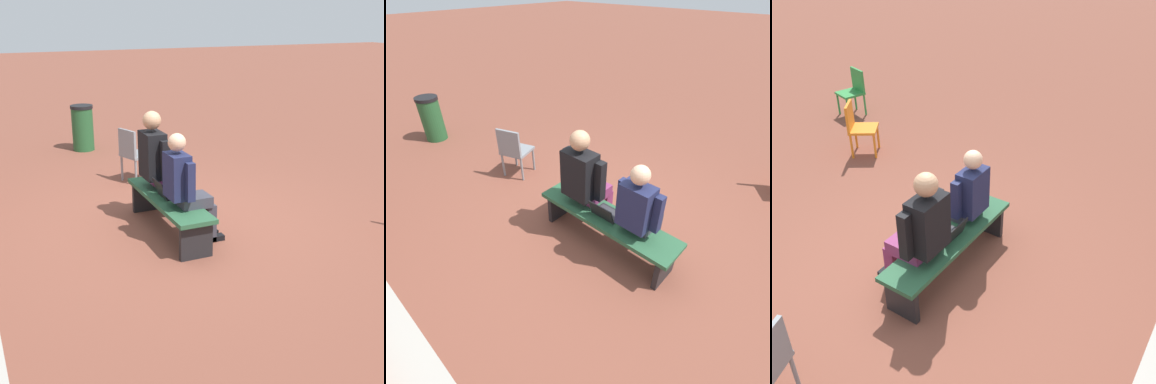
% 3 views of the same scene
% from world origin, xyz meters
% --- Properties ---
extents(ground_plane, '(60.00, 60.00, 0.00)m').
position_xyz_m(ground_plane, '(0.00, 0.00, 0.00)').
color(ground_plane, brown).
extents(bench, '(1.80, 0.44, 0.45)m').
position_xyz_m(bench, '(-0.20, 0.20, 0.35)').
color(bench, '#285638').
rests_on(bench, ground).
extents(person_student, '(0.52, 0.65, 1.30)m').
position_xyz_m(person_student, '(-0.58, 0.13, 0.70)').
color(person_student, '#383842').
rests_on(person_student, ground).
extents(person_adult, '(0.58, 0.74, 1.41)m').
position_xyz_m(person_adult, '(0.19, 0.12, 0.75)').
color(person_adult, '#7F2D5B').
rests_on(person_adult, ground).
extents(laptop, '(0.32, 0.29, 0.21)m').
position_xyz_m(laptop, '(-0.19, 0.21, 0.50)').
color(laptop, black).
rests_on(laptop, bench).
extents(plastic_chair_far_left, '(0.53, 0.53, 0.84)m').
position_xyz_m(plastic_chair_far_left, '(1.88, -0.06, 0.48)').
color(plastic_chair_far_left, gray).
rests_on(plastic_chair_far_left, ground).
extents(litter_bin, '(0.42, 0.42, 0.86)m').
position_xyz_m(litter_bin, '(4.18, 0.20, 0.43)').
color(litter_bin, '#23562D').
rests_on(litter_bin, ground).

